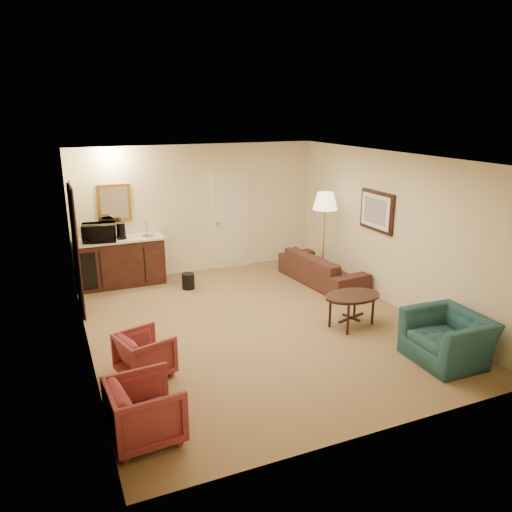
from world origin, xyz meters
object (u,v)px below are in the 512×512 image
(rose_chair_near, at_px, (145,352))
(rose_chair_far, at_px, (145,408))
(sofa, at_px, (322,264))
(coffee_table, at_px, (352,310))
(wetbar_cabinet, at_px, (121,262))
(waste_bin, at_px, (188,281))
(coffee_maker, at_px, (121,231))
(microwave, at_px, (99,231))
(floor_lamp, at_px, (324,237))
(teal_armchair, at_px, (448,330))

(rose_chair_near, relative_size, rose_chair_far, 0.87)
(sofa, relative_size, coffee_table, 2.20)
(rose_chair_near, bearing_deg, wetbar_cabinet, -20.35)
(waste_bin, relative_size, coffee_maker, 0.98)
(coffee_maker, bearing_deg, coffee_table, -45.19)
(wetbar_cabinet, distance_m, sofa, 3.87)
(rose_chair_far, bearing_deg, waste_bin, -25.37)
(waste_bin, distance_m, microwave, 1.88)
(rose_chair_near, distance_m, floor_lamp, 4.56)
(rose_chair_far, xyz_separation_m, coffee_table, (3.50, 1.53, -0.10))
(teal_armchair, relative_size, coffee_maker, 3.35)
(waste_bin, distance_m, coffee_maker, 1.57)
(sofa, bearing_deg, microwave, 65.09)
(floor_lamp, bearing_deg, teal_armchair, -91.97)
(wetbar_cabinet, relative_size, rose_chair_far, 2.27)
(wetbar_cabinet, xyz_separation_m, waste_bin, (1.11, -0.72, -0.31))
(rose_chair_near, distance_m, rose_chair_far, 1.32)
(coffee_table, relative_size, microwave, 1.52)
(sofa, relative_size, floor_lamp, 1.13)
(coffee_table, bearing_deg, teal_armchair, -69.16)
(sofa, xyz_separation_m, rose_chair_near, (-3.85, -2.16, -0.07))
(coffee_table, xyz_separation_m, coffee_maker, (-2.95, 3.31, 0.81))
(floor_lamp, distance_m, waste_bin, 2.73)
(microwave, height_order, coffee_maker, microwave)
(rose_chair_near, distance_m, coffee_maker, 3.64)
(rose_chair_far, height_order, microwave, microwave)
(teal_armchair, distance_m, microwave, 6.17)
(microwave, bearing_deg, sofa, -9.69)
(sofa, relative_size, waste_bin, 6.70)
(wetbar_cabinet, distance_m, microwave, 0.75)
(teal_armchair, bearing_deg, coffee_maker, -142.40)
(rose_chair_far, distance_m, waste_bin, 4.46)
(waste_bin, xyz_separation_m, coffee_maker, (-1.06, 0.69, 0.92))
(teal_armchair, distance_m, rose_chair_far, 4.05)
(coffee_table, bearing_deg, rose_chair_far, -156.44)
(rose_chair_near, xyz_separation_m, microwave, (-0.10, 3.51, 0.81))
(wetbar_cabinet, xyz_separation_m, coffee_table, (3.00, -3.34, -0.20))
(rose_chair_far, bearing_deg, coffee_table, -70.57)
(teal_armchair, bearing_deg, coffee_table, -157.90)
(wetbar_cabinet, distance_m, rose_chair_near, 3.59)
(waste_bin, bearing_deg, coffee_maker, 147.13)
(coffee_maker, bearing_deg, rose_chair_near, -91.70)
(teal_armchair, bearing_deg, sofa, -179.59)
(sofa, height_order, coffee_maker, coffee_maker)
(floor_lamp, xyz_separation_m, microwave, (-4.02, 1.25, 0.24))
(coffee_table, xyz_separation_m, floor_lamp, (0.67, 2.02, 0.62))
(sofa, distance_m, microwave, 4.24)
(sofa, bearing_deg, rose_chair_near, 113.28)
(teal_armchair, distance_m, coffee_maker, 5.94)
(wetbar_cabinet, relative_size, coffee_maker, 5.43)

